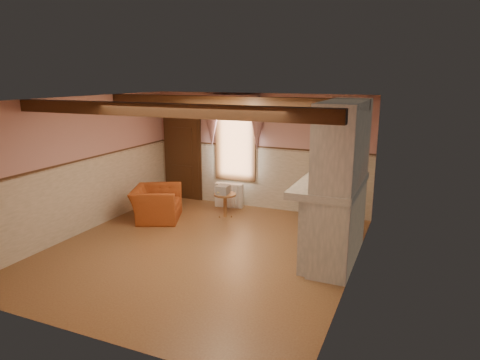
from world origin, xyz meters
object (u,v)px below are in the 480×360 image
at_px(bowl, 333,176).
at_px(radiator, 229,195).
at_px(mantel_clock, 337,169).
at_px(oil_lamp, 335,169).
at_px(armchair, 156,204).
at_px(side_table, 225,205).

bearing_deg(bowl, radiator, 146.85).
relative_size(bowl, mantel_clock, 1.53).
height_order(mantel_clock, oil_lamp, oil_lamp).
xyz_separation_m(bowl, oil_lamp, (0.00, 0.18, 0.09)).
relative_size(armchair, oil_lamp, 4.09).
relative_size(side_table, radiator, 0.79).
bearing_deg(side_table, mantel_clock, -17.03).
bearing_deg(radiator, mantel_clock, -34.88).
bearing_deg(side_table, oil_lamp, -20.27).
height_order(radiator, oil_lamp, oil_lamp).
xyz_separation_m(side_table, radiator, (-0.23, 0.73, 0.02)).
bearing_deg(armchair, radiator, -59.21).
relative_size(bowl, oil_lamp, 1.31).
xyz_separation_m(side_table, oil_lamp, (2.67, -0.99, 1.29)).
bearing_deg(mantel_clock, side_table, 162.97).
height_order(armchair, bowl, bowl).
distance_m(armchair, radiator, 1.89).
bearing_deg(oil_lamp, side_table, 159.73).
relative_size(side_table, mantel_clock, 2.29).
bearing_deg(bowl, side_table, 156.45).
relative_size(side_table, bowl, 1.50).
height_order(armchair, radiator, armchair).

